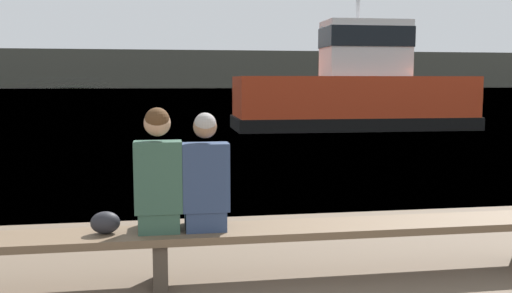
% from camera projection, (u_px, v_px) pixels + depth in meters
% --- Properties ---
extents(water_surface, '(240.00, 240.00, 0.00)m').
position_uv_depth(water_surface, '(165.00, 89.00, 124.80)').
color(water_surface, '#426B8E').
rests_on(water_surface, ground).
extents(far_shoreline, '(600.00, 12.00, 9.07)m').
position_uv_depth(far_shoreline, '(164.00, 69.00, 140.61)').
color(far_shoreline, '#4C4C42').
rests_on(far_shoreline, ground).
extents(bench_main, '(7.49, 0.51, 0.46)m').
position_uv_depth(bench_main, '(160.00, 241.00, 4.76)').
color(bench_main, brown).
rests_on(bench_main, ground).
extents(person_left, '(0.39, 0.41, 1.04)m').
position_uv_depth(person_left, '(158.00, 177.00, 4.70)').
color(person_left, '#2D4C3D').
rests_on(person_left, bench_main).
extents(person_right, '(0.39, 0.40, 0.99)m').
position_uv_depth(person_right, '(205.00, 180.00, 4.77)').
color(person_right, navy).
rests_on(person_right, bench_main).
extents(shopping_bag, '(0.24, 0.16, 0.18)m').
position_uv_depth(shopping_bag, '(105.00, 223.00, 4.68)').
color(shopping_bag, '#232328').
rests_on(shopping_bag, bench_main).
extents(tugboat_red, '(8.60, 3.10, 6.57)m').
position_uv_depth(tugboat_red, '(355.00, 95.00, 20.41)').
color(tugboat_red, red).
rests_on(tugboat_red, water_surface).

